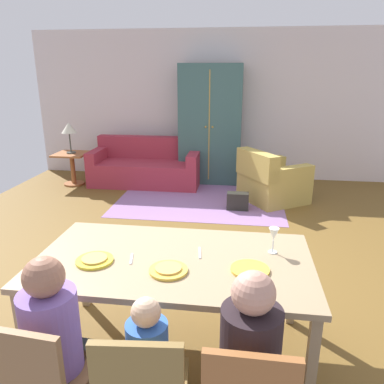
{
  "coord_description": "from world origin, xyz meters",
  "views": [
    {
      "loc": [
        0.51,
        -3.58,
        1.98
      ],
      "look_at": [
        0.03,
        -0.11,
        0.85
      ],
      "focal_mm": 35.31,
      "sensor_mm": 36.0,
      "label": 1
    }
  ],
  "objects_px": {
    "plate_near_child": "(168,270)",
    "wine_glass": "(274,235)",
    "side_table": "(72,164)",
    "handbag": "(238,201)",
    "person_woman": "(249,373)",
    "table_lamp": "(69,129)",
    "couch": "(147,167)",
    "dining_chair_man": "(41,381)",
    "person_child": "(150,375)",
    "person_man": "(58,353)",
    "dining_table": "(174,267)",
    "armchair": "(271,182)",
    "plate_near_man": "(95,260)",
    "armoire": "(211,125)",
    "plate_near_woman": "(250,270)"
  },
  "relations": [
    {
      "from": "plate_near_woman",
      "to": "armchair",
      "type": "xyz_separation_m",
      "value": [
        0.38,
        3.63,
        -0.45
      ]
    },
    {
      "from": "wine_glass",
      "to": "armchair",
      "type": "bearing_deg",
      "value": 86.25
    },
    {
      "from": "wine_glass",
      "to": "armchair",
      "type": "relative_size",
      "value": 0.16
    },
    {
      "from": "couch",
      "to": "armoire",
      "type": "relative_size",
      "value": 0.93
    },
    {
      "from": "person_man",
      "to": "plate_near_child",
      "type": "bearing_deg",
      "value": 45.43
    },
    {
      "from": "plate_near_woman",
      "to": "person_child",
      "type": "bearing_deg",
      "value": -130.58
    },
    {
      "from": "dining_table",
      "to": "person_child",
      "type": "distance_m",
      "value": 0.75
    },
    {
      "from": "plate_near_man",
      "to": "wine_glass",
      "type": "xyz_separation_m",
      "value": [
        1.19,
        0.3,
        0.12
      ]
    },
    {
      "from": "dining_chair_man",
      "to": "side_table",
      "type": "distance_m",
      "value": 5.26
    },
    {
      "from": "dining_table",
      "to": "couch",
      "type": "distance_m",
      "value": 4.43
    },
    {
      "from": "plate_near_man",
      "to": "dining_chair_man",
      "type": "relative_size",
      "value": 0.29
    },
    {
      "from": "armoire",
      "to": "side_table",
      "type": "bearing_deg",
      "value": -166.51
    },
    {
      "from": "side_table",
      "to": "handbag",
      "type": "relative_size",
      "value": 1.81
    },
    {
      "from": "person_woman",
      "to": "table_lamp",
      "type": "distance_m",
      "value": 5.62
    },
    {
      "from": "dining_table",
      "to": "plate_near_woman",
      "type": "bearing_deg",
      "value": -10.96
    },
    {
      "from": "plate_near_child",
      "to": "person_woman",
      "type": "distance_m",
      "value": 0.78
    },
    {
      "from": "dining_chair_man",
      "to": "person_child",
      "type": "xyz_separation_m",
      "value": [
        0.52,
        0.17,
        -0.06
      ]
    },
    {
      "from": "wine_glass",
      "to": "handbag",
      "type": "bearing_deg",
      "value": 95.66
    },
    {
      "from": "handbag",
      "to": "dining_chair_man",
      "type": "bearing_deg",
      "value": -103.07
    },
    {
      "from": "dining_chair_man",
      "to": "person_woman",
      "type": "height_order",
      "value": "person_woman"
    },
    {
      "from": "person_child",
      "to": "dining_chair_man",
      "type": "bearing_deg",
      "value": -161.93
    },
    {
      "from": "person_child",
      "to": "person_man",
      "type": "bearing_deg",
      "value": 179.42
    },
    {
      "from": "dining_table",
      "to": "handbag",
      "type": "xyz_separation_m",
      "value": [
        0.39,
        3.06,
        -0.57
      ]
    },
    {
      "from": "plate_near_woman",
      "to": "handbag",
      "type": "relative_size",
      "value": 0.78
    },
    {
      "from": "dining_table",
      "to": "wine_glass",
      "type": "height_order",
      "value": "wine_glass"
    },
    {
      "from": "person_woman",
      "to": "table_lamp",
      "type": "height_order",
      "value": "table_lamp"
    },
    {
      "from": "dining_chair_man",
      "to": "armchair",
      "type": "xyz_separation_m",
      "value": [
        1.42,
        4.4,
        -0.17
      ]
    },
    {
      "from": "dining_table",
      "to": "person_child",
      "type": "height_order",
      "value": "person_child"
    },
    {
      "from": "person_woman",
      "to": "armchair",
      "type": "bearing_deg",
      "value": 84.88
    },
    {
      "from": "plate_near_child",
      "to": "dining_table",
      "type": "bearing_deg",
      "value": 90.0
    },
    {
      "from": "person_man",
      "to": "couch",
      "type": "xyz_separation_m",
      "value": [
        -0.78,
        4.92,
        -0.21
      ]
    },
    {
      "from": "dining_chair_man",
      "to": "side_table",
      "type": "xyz_separation_m",
      "value": [
        -2.07,
        4.83,
        -0.11
      ]
    },
    {
      "from": "wine_glass",
      "to": "person_woman",
      "type": "relative_size",
      "value": 0.17
    },
    {
      "from": "dining_table",
      "to": "armchair",
      "type": "height_order",
      "value": "armchair"
    },
    {
      "from": "dining_table",
      "to": "plate_near_woman",
      "type": "height_order",
      "value": "plate_near_woman"
    },
    {
      "from": "armchair",
      "to": "table_lamp",
      "type": "distance_m",
      "value": 3.58
    },
    {
      "from": "wine_glass",
      "to": "couch",
      "type": "xyz_separation_m",
      "value": [
        -1.97,
        4.04,
        -0.59
      ]
    },
    {
      "from": "couch",
      "to": "person_woman",
      "type": "bearing_deg",
      "value": -69.8
    },
    {
      "from": "plate_near_child",
      "to": "armchair",
      "type": "bearing_deg",
      "value": 76.43
    },
    {
      "from": "plate_near_woman",
      "to": "person_woman",
      "type": "relative_size",
      "value": 0.23
    },
    {
      "from": "dining_chair_man",
      "to": "couch",
      "type": "xyz_separation_m",
      "value": [
        -0.77,
        5.09,
        -0.19
      ]
    },
    {
      "from": "armchair",
      "to": "armoire",
      "type": "xyz_separation_m",
      "value": [
        -1.06,
        1.01,
        0.73
      ]
    },
    {
      "from": "plate_near_child",
      "to": "wine_glass",
      "type": "height_order",
      "value": "wine_glass"
    },
    {
      "from": "person_man",
      "to": "plate_near_woman",
      "type": "bearing_deg",
      "value": 30.27
    },
    {
      "from": "person_woman",
      "to": "table_lamp",
      "type": "relative_size",
      "value": 2.05
    },
    {
      "from": "person_woman",
      "to": "side_table",
      "type": "distance_m",
      "value": 5.6
    },
    {
      "from": "plate_near_man",
      "to": "plate_near_child",
      "type": "height_order",
      "value": "same"
    },
    {
      "from": "couch",
      "to": "armoire",
      "type": "xyz_separation_m",
      "value": [
        1.13,
        0.32,
        0.75
      ]
    },
    {
      "from": "wine_glass",
      "to": "side_table",
      "type": "relative_size",
      "value": 0.32
    },
    {
      "from": "plate_near_man",
      "to": "side_table",
      "type": "relative_size",
      "value": 0.43
    }
  ]
}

